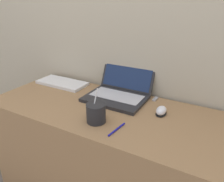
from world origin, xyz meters
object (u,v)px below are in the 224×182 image
(usb_stick, at_px, (155,99))
(pen, at_px, (117,129))
(laptop, at_px, (119,91))
(drink_cup, at_px, (96,113))
(computer_mouse, at_px, (161,111))
(external_keyboard, at_px, (62,83))

(usb_stick, distance_m, pen, 0.41)
(laptop, relative_size, drink_cup, 2.05)
(usb_stick, bearing_deg, laptop, -161.50)
(computer_mouse, distance_m, usb_stick, 0.18)
(drink_cup, bearing_deg, computer_mouse, 41.49)
(computer_mouse, bearing_deg, usb_stick, 118.22)
(drink_cup, relative_size, computer_mouse, 2.04)
(laptop, xyz_separation_m, computer_mouse, (0.30, -0.09, -0.02))
(external_keyboard, relative_size, pen, 2.77)
(usb_stick, height_order, pen, pen)
(computer_mouse, height_order, external_keyboard, computer_mouse)
(external_keyboard, xyz_separation_m, usb_stick, (0.67, 0.08, -0.01))
(laptop, xyz_separation_m, drink_cup, (0.04, -0.32, 0.01))
(drink_cup, distance_m, computer_mouse, 0.35)
(laptop, distance_m, external_keyboard, 0.46)
(drink_cup, relative_size, usb_stick, 2.91)
(drink_cup, xyz_separation_m, external_keyboard, (-0.50, 0.31, -0.04))
(laptop, distance_m, computer_mouse, 0.31)
(computer_mouse, xyz_separation_m, external_keyboard, (-0.76, 0.08, -0.01))
(drink_cup, xyz_separation_m, usb_stick, (0.18, 0.39, -0.05))
(external_keyboard, bearing_deg, pen, -28.20)
(usb_stick, bearing_deg, pen, -96.82)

